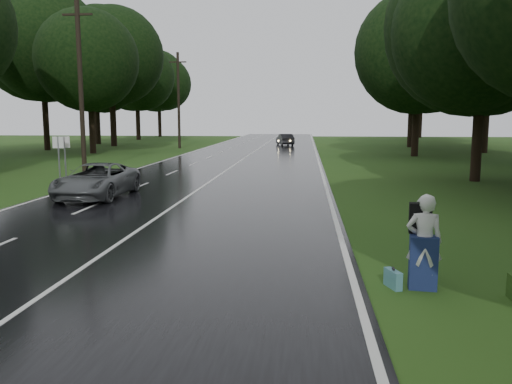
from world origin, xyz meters
TOP-DOWN VIEW (x-y plane):
  - ground at (0.00, 0.00)m, footprint 160.00×160.00m
  - road at (0.00, 20.00)m, footprint 12.00×140.00m
  - lane_center at (0.00, 20.00)m, footprint 0.12×140.00m
  - grey_car at (-3.67, 10.50)m, footprint 2.30×4.98m
  - far_car at (2.46, 50.40)m, footprint 2.34×4.23m
  - hitchhiker at (7.10, 0.15)m, footprint 0.73×0.67m
  - suitcase at (6.54, 0.13)m, footprint 0.30×0.52m
  - utility_pole_mid at (-8.50, 20.35)m, footprint 1.80×0.28m
  - utility_pole_far at (-8.50, 44.38)m, footprint 1.80×0.28m
  - road_sign_a at (-7.20, 14.50)m, footprint 0.56×0.10m
  - road_sign_b at (-7.20, 15.16)m, footprint 0.56×0.10m
  - tree_left_e at (-14.51, 36.00)m, footprint 9.28×9.28m
  - tree_left_f at (-16.94, 47.73)m, footprint 11.36×11.36m
  - tree_right_d at (13.60, 17.86)m, footprint 8.53×8.53m
  - tree_right_e at (14.04, 35.22)m, footprint 9.14×9.14m
  - tree_right_f at (16.31, 48.77)m, footprint 10.51×10.51m

SIDE VIEW (x-z plane):
  - ground at x=0.00m, z-range 0.00..0.00m
  - utility_pole_mid at x=-8.50m, z-range -5.11..5.11m
  - utility_pole_far at x=-8.50m, z-range -4.97..4.97m
  - road_sign_a at x=-7.20m, z-range -1.18..1.18m
  - road_sign_b at x=-7.20m, z-range -1.17..1.17m
  - tree_left_e at x=-14.51m, z-range -7.25..7.25m
  - tree_left_f at x=-16.94m, z-range -8.87..8.87m
  - tree_right_d at x=13.60m, z-range -6.67..6.67m
  - tree_right_e at x=14.04m, z-range -7.14..7.14m
  - tree_right_f at x=16.31m, z-range -8.21..8.21m
  - road at x=0.00m, z-range 0.00..0.04m
  - lane_center at x=0.00m, z-range 0.04..0.05m
  - suitcase at x=6.54m, z-range 0.00..0.35m
  - far_car at x=2.46m, z-range 0.04..1.36m
  - grey_car at x=-3.67m, z-range 0.04..1.42m
  - hitchhiker at x=7.10m, z-range -0.07..1.80m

